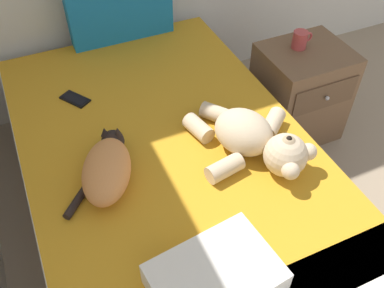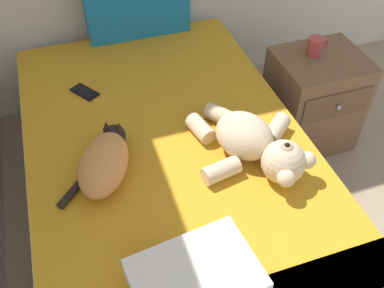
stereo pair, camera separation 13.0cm
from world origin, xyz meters
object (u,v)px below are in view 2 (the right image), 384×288
object	(u,v)px
teddy_bear	(255,144)
nightstand	(313,100)
bed	(171,183)
cat	(105,161)
throw_pillow	(195,280)
cell_phone	(85,92)
mug	(315,46)

from	to	relation	value
teddy_bear	nightstand	xyz separation A→B (m)	(0.62, 0.48, -0.30)
bed	cat	size ratio (longest dim) A/B	4.93
teddy_bear	throw_pillow	size ratio (longest dim) A/B	1.49
cat	cell_phone	xyz separation A→B (m)	(-0.01, 0.57, -0.07)
nightstand	throw_pillow	bearing A→B (deg)	-137.25
teddy_bear	throw_pillow	bearing A→B (deg)	-131.42
cat	teddy_bear	xyz separation A→B (m)	(0.61, -0.11, 0.01)
cat	nightstand	size ratio (longest dim) A/B	0.73
cell_phone	mug	distance (m)	1.22
cat	mug	size ratio (longest dim) A/B	3.49
throw_pillow	mug	world-z (taller)	mug
teddy_bear	cell_phone	size ratio (longest dim) A/B	3.65
teddy_bear	mug	world-z (taller)	teddy_bear
teddy_bear	nightstand	bearing A→B (deg)	37.98
cat	cell_phone	distance (m)	0.57
teddy_bear	nightstand	distance (m)	0.84
cat	mug	world-z (taller)	mug
bed	teddy_bear	size ratio (longest dim) A/B	3.46
cell_phone	mug	xyz separation A→B (m)	(1.21, -0.14, 0.11)
cat	teddy_bear	size ratio (longest dim) A/B	0.70
cell_phone	throw_pillow	distance (m)	1.18
bed	nightstand	xyz separation A→B (m)	(0.94, 0.30, 0.04)
bed	mug	size ratio (longest dim) A/B	17.19
bed	throw_pillow	size ratio (longest dim) A/B	5.16
cat	cell_phone	size ratio (longest dim) A/B	2.56
cat	throw_pillow	size ratio (longest dim) A/B	1.05
cat	nightstand	world-z (taller)	cat
cell_phone	nightstand	bearing A→B (deg)	-9.00
teddy_bear	mug	distance (m)	0.80
teddy_bear	throw_pillow	world-z (taller)	teddy_bear
cat	cell_phone	bearing A→B (deg)	91.00
teddy_bear	bed	bearing A→B (deg)	150.34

